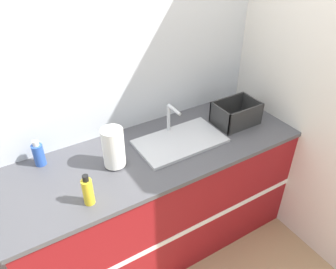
% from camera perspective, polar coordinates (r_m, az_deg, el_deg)
% --- Properties ---
extents(wall_back, '(4.35, 0.06, 2.60)m').
position_cam_1_polar(wall_back, '(2.20, -7.24, 10.90)').
color(wall_back, silver).
rests_on(wall_back, ground_plane).
extents(wall_right, '(0.06, 2.68, 2.60)m').
position_cam_1_polar(wall_right, '(2.50, 18.62, 12.31)').
color(wall_right, silver).
rests_on(wall_right, ground_plane).
extents(counter_cabinet, '(1.98, 0.70, 0.89)m').
position_cam_1_polar(counter_cabinet, '(2.41, -1.96, -11.21)').
color(counter_cabinet, maroon).
rests_on(counter_cabinet, ground_plane).
extents(sink, '(0.58, 0.34, 0.22)m').
position_cam_1_polar(sink, '(2.19, 2.04, -0.97)').
color(sink, silver).
rests_on(sink, counter_cabinet).
extents(paper_towel_roll, '(0.13, 0.13, 0.26)m').
position_cam_1_polar(paper_towel_roll, '(1.95, -9.48, -2.29)').
color(paper_towel_roll, '#4C4C51').
rests_on(paper_towel_roll, counter_cabinet).
extents(dish_rack, '(0.31, 0.22, 0.16)m').
position_cam_1_polar(dish_rack, '(2.42, 11.71, 3.33)').
color(dish_rack, '#2D2D2D').
rests_on(dish_rack, counter_cabinet).
extents(bottle_yellow, '(0.06, 0.06, 0.19)m').
position_cam_1_polar(bottle_yellow, '(1.77, -13.78, -9.54)').
color(bottle_yellow, yellow).
rests_on(bottle_yellow, counter_cabinet).
extents(bottle_blue, '(0.07, 0.07, 0.17)m').
position_cam_1_polar(bottle_blue, '(2.11, -21.61, -3.21)').
color(bottle_blue, '#2D56B7').
rests_on(bottle_blue, counter_cabinet).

